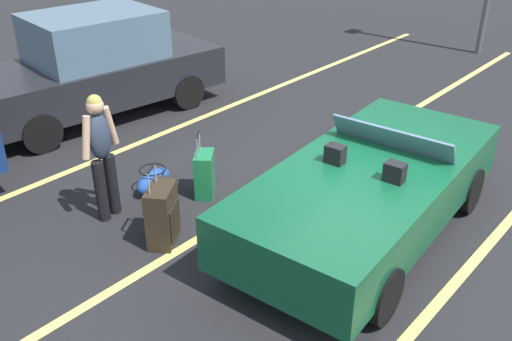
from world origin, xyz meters
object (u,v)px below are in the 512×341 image
object	(u,v)px
suitcase_large_black	(162,215)
traveler_person	(101,151)
suitcase_medium_bright	(205,174)
parked_sedan_near	(94,67)
suitcase_small_carryon	(165,199)
convertible_car	(376,184)
duffel_bag	(153,181)

from	to	relation	value
suitcase_large_black	traveler_person	bearing A→B (deg)	150.73
suitcase_medium_bright	traveler_person	xyz separation A→B (m)	(-1.19, 0.54, 0.62)
suitcase_medium_bright	parked_sedan_near	world-z (taller)	parked_sedan_near
suitcase_large_black	suitcase_small_carryon	bearing A→B (deg)	103.78
convertible_car	parked_sedan_near	world-z (taller)	parked_sedan_near
suitcase_medium_bright	convertible_car	bearing A→B (deg)	-17.02
convertible_car	suitcase_small_carryon	bearing A→B (deg)	122.04
suitcase_large_black	traveler_person	xyz separation A→B (m)	(-0.08, 0.98, 0.56)
convertible_car	traveler_person	world-z (taller)	traveler_person
convertible_car	suitcase_large_black	distance (m)	2.59
convertible_car	duffel_bag	xyz separation A→B (m)	(-1.24, 2.73, -0.43)
parked_sedan_near	suitcase_medium_bright	bearing A→B (deg)	84.94
duffel_bag	parked_sedan_near	world-z (taller)	parked_sedan_near
convertible_car	suitcase_small_carryon	world-z (taller)	convertible_car
duffel_bag	parked_sedan_near	distance (m)	3.24
suitcase_medium_bright	suitcase_small_carryon	distance (m)	0.73
convertible_car	suitcase_medium_bright	xyz separation A→B (m)	(-0.84, 2.13, -0.28)
suitcase_medium_bright	suitcase_small_carryon	bearing A→B (deg)	-127.73
suitcase_medium_bright	duffel_bag	xyz separation A→B (m)	(-0.40, 0.61, -0.15)
suitcase_small_carryon	parked_sedan_near	world-z (taller)	parked_sedan_near
suitcase_medium_bright	duffel_bag	world-z (taller)	suitcase_medium_bright
suitcase_large_black	suitcase_small_carryon	world-z (taller)	suitcase_large_black
convertible_car	suitcase_large_black	world-z (taller)	convertible_car
suitcase_small_carryon	traveler_person	world-z (taller)	traveler_person
traveler_person	convertible_car	bearing A→B (deg)	25.81
convertible_car	suitcase_small_carryon	xyz separation A→B (m)	(-1.57, 2.12, -0.34)
traveler_person	suitcase_small_carryon	bearing A→B (deg)	28.53
suitcase_large_black	parked_sedan_near	world-z (taller)	parked_sedan_near
convertible_car	parked_sedan_near	bearing A→B (deg)	86.15
suitcase_small_carryon	parked_sedan_near	xyz separation A→B (m)	(1.50, 3.55, 0.64)
suitcase_small_carryon	parked_sedan_near	distance (m)	3.91
duffel_bag	traveler_person	world-z (taller)	traveler_person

